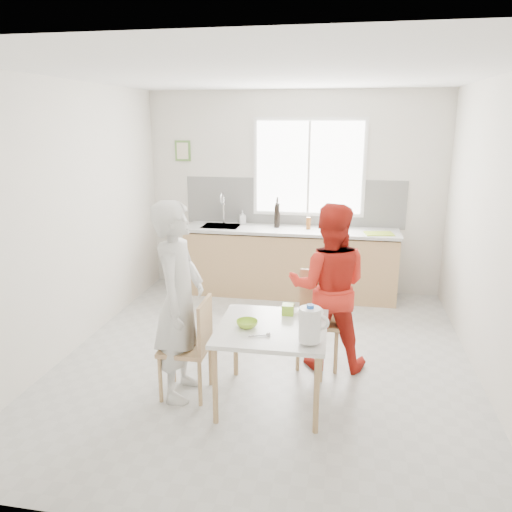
{
  "coord_description": "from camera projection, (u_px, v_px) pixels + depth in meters",
  "views": [
    {
      "loc": [
        0.72,
        -4.5,
        2.32
      ],
      "look_at": [
        -0.14,
        0.2,
        1.01
      ],
      "focal_mm": 35.0,
      "sensor_mm": 36.0,
      "label": 1
    }
  ],
  "objects": [
    {
      "name": "wine_bottle_a",
      "position": [
        277.0,
        215.0,
        6.72
      ],
      "size": [
        0.07,
        0.07,
        0.32
      ],
      "primitive_type": "cylinder",
      "color": "black",
      "rests_on": "kitchen_counter"
    },
    {
      "name": "person_white",
      "position": [
        179.0,
        301.0,
        4.16
      ],
      "size": [
        0.42,
        0.63,
        1.7
      ],
      "primitive_type": "imported",
      "rotation": [
        0.0,
        0.0,
        1.59
      ],
      "color": "silver",
      "rests_on": "ground"
    },
    {
      "name": "bowl_green",
      "position": [
        247.0,
        324.0,
        4.06
      ],
      "size": [
        0.18,
        0.18,
        0.06
      ],
      "primitive_type": "imported",
      "rotation": [
        0.0,
        0.0,
        0.02
      ],
      "color": "#9FD330",
      "rests_on": "dining_table"
    },
    {
      "name": "cutting_board",
      "position": [
        379.0,
        234.0,
        6.3
      ],
      "size": [
        0.39,
        0.31,
        0.01
      ],
      "primitive_type": "cube",
      "rotation": [
        0.0,
        0.0,
        0.17
      ],
      "color": "#9ABB2B",
      "rests_on": "kitchen_counter"
    },
    {
      "name": "person_red",
      "position": [
        329.0,
        287.0,
        4.69
      ],
      "size": [
        0.78,
        0.62,
        1.59
      ],
      "primitive_type": "imported",
      "rotation": [
        0.0,
        0.0,
        3.16
      ],
      "color": "red",
      "rests_on": "ground"
    },
    {
      "name": "picture_frame",
      "position": [
        183.0,
        151.0,
        6.9
      ],
      "size": [
        0.22,
        0.03,
        0.28
      ],
      "color": "#5C893E",
      "rests_on": "room_shell"
    },
    {
      "name": "jar_amber",
      "position": [
        308.0,
        223.0,
        6.56
      ],
      "size": [
        0.06,
        0.06,
        0.16
      ],
      "primitive_type": "cylinder",
      "color": "brown",
      "rests_on": "kitchen_counter"
    },
    {
      "name": "backsplash",
      "position": [
        293.0,
        202.0,
        6.81
      ],
      "size": [
        3.0,
        0.02,
        0.65
      ],
      "primitive_type": "cube",
      "color": "white",
      "rests_on": "room_shell"
    },
    {
      "name": "chair_left",
      "position": [
        192.0,
        343.0,
        4.24
      ],
      "size": [
        0.41,
        0.41,
        0.87
      ],
      "rotation": [
        0.0,
        0.0,
        -1.55
      ],
      "color": "tan",
      "rests_on": "ground"
    },
    {
      "name": "room_shell",
      "position": [
        267.0,
        195.0,
        4.58
      ],
      "size": [
        4.5,
        4.5,
        4.5
      ],
      "color": "silver",
      "rests_on": "ground"
    },
    {
      "name": "window",
      "position": [
        309.0,
        168.0,
        6.64
      ],
      "size": [
        1.5,
        0.06,
        1.3
      ],
      "color": "white",
      "rests_on": "room_shell"
    },
    {
      "name": "wine_bottle_b",
      "position": [
        277.0,
        216.0,
        6.65
      ],
      "size": [
        0.07,
        0.07,
        0.3
      ],
      "primitive_type": "cylinder",
      "color": "black",
      "rests_on": "kitchen_counter"
    },
    {
      "name": "spoon",
      "position": [
        258.0,
        335.0,
        3.88
      ],
      "size": [
        0.15,
        0.07,
        0.01
      ],
      "primitive_type": "cylinder",
      "rotation": [
        0.0,
        1.57,
        0.37
      ],
      "color": "#A5A5AA",
      "rests_on": "dining_table"
    },
    {
      "name": "ground",
      "position": [
        266.0,
        358.0,
        5.01
      ],
      "size": [
        4.5,
        4.5,
        0.0
      ],
      "primitive_type": "plane",
      "color": "#B7B7B2",
      "rests_on": "ground"
    },
    {
      "name": "chair_far",
      "position": [
        319.0,
        313.0,
        4.85
      ],
      "size": [
        0.42,
        0.42,
        0.9
      ],
      "rotation": [
        0.0,
        0.0,
        0.02
      ],
      "color": "tan",
      "rests_on": "ground"
    },
    {
      "name": "milk_jug",
      "position": [
        310.0,
        324.0,
        3.72
      ],
      "size": [
        0.23,
        0.16,
        0.29
      ],
      "rotation": [
        0.0,
        0.0,
        0.02
      ],
      "color": "white",
      "rests_on": "dining_table"
    },
    {
      "name": "dining_table",
      "position": [
        272.0,
        334.0,
        4.1
      ],
      "size": [
        0.9,
        0.9,
        0.68
      ],
      "rotation": [
        0.0,
        0.0,
        0.02
      ],
      "color": "white",
      "rests_on": "ground"
    },
    {
      "name": "green_box",
      "position": [
        288.0,
        309.0,
        4.32
      ],
      "size": [
        0.1,
        0.1,
        0.09
      ],
      "primitive_type": "cube",
      "rotation": [
        0.0,
        0.0,
        0.02
      ],
      "color": "#9CD831",
      "rests_on": "dining_table"
    },
    {
      "name": "bowl_white",
      "position": [
        311.0,
        314.0,
        4.26
      ],
      "size": [
        0.22,
        0.22,
        0.05
      ],
      "primitive_type": "imported",
      "rotation": [
        0.0,
        0.0,
        0.02
      ],
      "color": "white",
      "rests_on": "dining_table"
    },
    {
      "name": "kitchen_counter",
      "position": [
        290.0,
        265.0,
        6.75
      ],
      "size": [
        2.84,
        0.64,
        1.37
      ],
      "color": "tan",
      "rests_on": "ground"
    },
    {
      "name": "soap_bottle",
      "position": [
        242.0,
        217.0,
        6.89
      ],
      "size": [
        0.11,
        0.11,
        0.19
      ],
      "primitive_type": "imported",
      "rotation": [
        0.0,
        0.0,
        0.41
      ],
      "color": "#999999",
      "rests_on": "kitchen_counter"
    }
  ]
}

